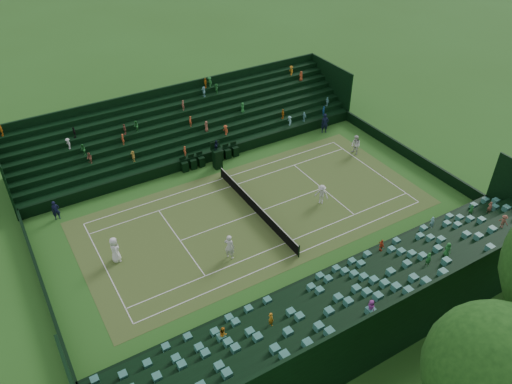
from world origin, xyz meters
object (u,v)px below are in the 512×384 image
(tennis_net, at_px, (256,207))
(player_far_west, at_px, (356,145))
(player_near_west, at_px, (115,250))
(player_far_east, at_px, (322,194))
(player_near_east, at_px, (229,247))
(umpire_chair, at_px, (217,156))

(tennis_net, xyz_separation_m, player_far_west, (-2.87, 12.28, 0.41))
(tennis_net, relative_size, player_near_west, 5.82)
(player_far_east, bearing_deg, player_near_west, -133.76)
(player_near_east, bearing_deg, player_far_west, -105.98)
(tennis_net, relative_size, umpire_chair, 4.29)
(tennis_net, height_order, player_near_east, player_near_east)
(tennis_net, xyz_separation_m, player_near_west, (-0.36, -10.95, 0.48))
(tennis_net, distance_m, player_near_east, 5.36)
(tennis_net, distance_m, umpire_chair, 7.32)
(tennis_net, xyz_separation_m, player_far_east, (1.55, 5.10, 0.32))
(player_near_east, relative_size, player_far_east, 1.19)
(tennis_net, height_order, umpire_chair, umpire_chair)
(tennis_net, relative_size, player_far_east, 6.89)
(player_near_east, bearing_deg, tennis_net, -87.55)
(player_far_west, bearing_deg, player_near_west, -87.04)
(umpire_chair, xyz_separation_m, player_near_west, (6.92, -11.37, -0.16))
(umpire_chair, distance_m, player_far_west, 12.66)
(tennis_net, xyz_separation_m, umpire_chair, (-7.28, 0.41, 0.64))
(umpire_chair, xyz_separation_m, player_far_west, (4.41, 11.87, -0.23))
(tennis_net, relative_size, player_near_east, 5.80)
(player_near_west, distance_m, player_near_east, 7.78)
(player_near_east, bearing_deg, player_far_east, -115.60)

